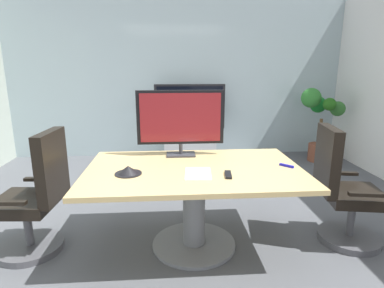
% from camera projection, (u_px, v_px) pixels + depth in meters
% --- Properties ---
extents(ground_plane, '(7.29, 7.29, 0.00)m').
position_uv_depth(ground_plane, '(188.00, 246.00, 2.88)').
color(ground_plane, '#515459').
extents(wall_back_glass_partition, '(5.96, 0.10, 2.77)m').
position_uv_depth(wall_back_glass_partition, '(177.00, 79.00, 5.58)').
color(wall_back_glass_partition, '#9EB2B7').
rests_on(wall_back_glass_partition, ground).
extents(conference_table, '(1.86, 1.16, 0.75)m').
position_uv_depth(conference_table, '(194.00, 189.00, 2.76)').
color(conference_table, tan).
rests_on(conference_table, ground).
extents(office_chair_left, '(0.61, 0.59, 1.09)m').
position_uv_depth(office_chair_left, '(36.00, 203.00, 2.71)').
color(office_chair_left, '#4C4C51').
rests_on(office_chair_left, ground).
extents(office_chair_right, '(0.63, 0.61, 1.09)m').
position_uv_depth(office_chair_right, '(343.00, 195.00, 2.87)').
color(office_chair_right, '#4C4C51').
rests_on(office_chair_right, ground).
extents(tv_monitor, '(0.84, 0.18, 0.64)m').
position_uv_depth(tv_monitor, '(180.00, 119.00, 3.01)').
color(tv_monitor, '#333338').
rests_on(tv_monitor, conference_table).
extents(wall_display_unit, '(1.20, 0.36, 1.31)m').
position_uv_depth(wall_display_unit, '(190.00, 134.00, 5.48)').
color(wall_display_unit, '#B7BABC').
rests_on(wall_display_unit, ground).
extents(potted_plant, '(0.74, 0.68, 1.26)m').
position_uv_depth(potted_plant, '(319.00, 118.00, 5.29)').
color(potted_plant, brown).
rests_on(potted_plant, ground).
extents(conference_phone, '(0.22, 0.22, 0.07)m').
position_uv_depth(conference_phone, '(128.00, 170.00, 2.55)').
color(conference_phone, black).
rests_on(conference_phone, conference_table).
extents(remote_control, '(0.07, 0.17, 0.02)m').
position_uv_depth(remote_control, '(228.00, 175.00, 2.52)').
color(remote_control, black).
rests_on(remote_control, conference_table).
extents(whiteboard_marker, '(0.10, 0.11, 0.02)m').
position_uv_depth(whiteboard_marker, '(287.00, 166.00, 2.74)').
color(whiteboard_marker, '#1919A5').
rests_on(whiteboard_marker, conference_table).
extents(paper_notepad, '(0.23, 0.32, 0.01)m').
position_uv_depth(paper_notepad, '(198.00, 174.00, 2.55)').
color(paper_notepad, white).
rests_on(paper_notepad, conference_table).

